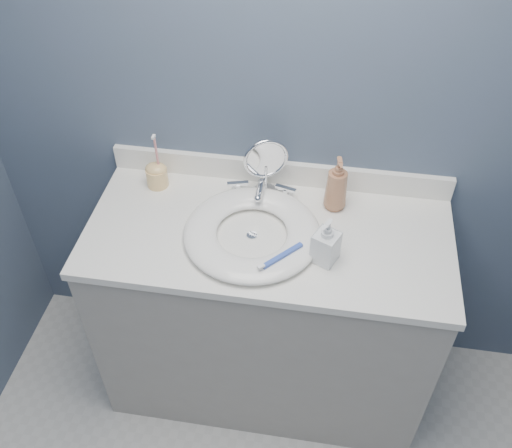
% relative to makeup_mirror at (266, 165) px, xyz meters
% --- Properties ---
extents(back_wall, '(2.20, 0.02, 2.40)m').
position_rel_makeup_mirror_xyz_m(back_wall, '(0.04, 0.08, 0.19)').
color(back_wall, '#4A5870').
rests_on(back_wall, ground).
extents(vanity_cabinet, '(1.20, 0.55, 0.85)m').
position_rel_makeup_mirror_xyz_m(vanity_cabinet, '(0.04, -0.19, -0.58)').
color(vanity_cabinet, '#A19C93').
rests_on(vanity_cabinet, ground).
extents(countertop, '(1.22, 0.57, 0.03)m').
position_rel_makeup_mirror_xyz_m(countertop, '(0.04, -0.19, -0.14)').
color(countertop, white).
rests_on(countertop, vanity_cabinet).
extents(backsplash, '(1.22, 0.02, 0.09)m').
position_rel_makeup_mirror_xyz_m(backsplash, '(0.04, 0.07, -0.08)').
color(backsplash, white).
rests_on(backsplash, countertop).
extents(basin, '(0.45, 0.45, 0.04)m').
position_rel_makeup_mirror_xyz_m(basin, '(-0.01, -0.22, -0.11)').
color(basin, white).
rests_on(basin, countertop).
extents(drain, '(0.04, 0.04, 0.01)m').
position_rel_makeup_mirror_xyz_m(drain, '(-0.01, -0.22, -0.12)').
color(drain, silver).
rests_on(drain, countertop).
extents(faucet, '(0.25, 0.13, 0.07)m').
position_rel_makeup_mirror_xyz_m(faucet, '(-0.01, -0.03, -0.10)').
color(faucet, silver).
rests_on(faucet, countertop).
extents(makeup_mirror, '(0.15, 0.09, 0.23)m').
position_rel_makeup_mirror_xyz_m(makeup_mirror, '(0.00, 0.00, 0.00)').
color(makeup_mirror, silver).
rests_on(makeup_mirror, countertop).
extents(soap_bottle_amber, '(0.09, 0.09, 0.20)m').
position_rel_makeup_mirror_xyz_m(soap_bottle_amber, '(0.25, -0.03, -0.02)').
color(soap_bottle_amber, '#A96E4C').
rests_on(soap_bottle_amber, countertop).
extents(soap_bottle_clear, '(0.10, 0.10, 0.16)m').
position_rel_makeup_mirror_xyz_m(soap_bottle_clear, '(0.23, -0.29, -0.05)').
color(soap_bottle_clear, silver).
rests_on(soap_bottle_clear, countertop).
extents(toothbrush_holder, '(0.08, 0.08, 0.22)m').
position_rel_makeup_mirror_xyz_m(toothbrush_holder, '(-0.39, -0.02, -0.08)').
color(toothbrush_holder, '#F6C77B').
rests_on(toothbrush_holder, countertop).
extents(toothbrush_lying, '(0.13, 0.14, 0.02)m').
position_rel_makeup_mirror_xyz_m(toothbrush_lying, '(0.10, -0.34, -0.08)').
color(toothbrush_lying, '#3351B5').
rests_on(toothbrush_lying, basin).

